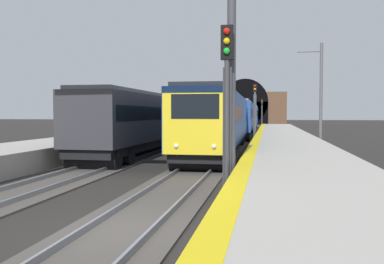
{
  "coord_description": "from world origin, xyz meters",
  "views": [
    {
      "loc": [
        -8.59,
        -3.12,
        2.6
      ],
      "look_at": [
        15.05,
        1.21,
        1.53
      ],
      "focal_mm": 38.97,
      "sensor_mm": 36.0,
      "label": 1
    }
  ],
  "objects_px": {
    "railway_signal_mid": "(255,108)",
    "train_adjacent_platform": "(197,117)",
    "overhead_signal_gantry": "(103,19)",
    "catenary_mast_near": "(321,95)",
    "train_main_approaching": "(240,117)",
    "railway_signal_near": "(227,94)",
    "railway_signal_far": "(262,110)"
  },
  "relations": [
    {
      "from": "railway_signal_mid",
      "to": "overhead_signal_gantry",
      "type": "distance_m",
      "value": 27.28
    },
    {
      "from": "train_adjacent_platform",
      "to": "railway_signal_far",
      "type": "xyz_separation_m",
      "value": [
        39.58,
        -6.57,
        1.09
      ]
    },
    {
      "from": "railway_signal_far",
      "to": "railway_signal_mid",
      "type": "bearing_deg",
      "value": 0.0
    },
    {
      "from": "railway_signal_far",
      "to": "overhead_signal_gantry",
      "type": "bearing_deg",
      "value": -3.36
    },
    {
      "from": "train_main_approaching",
      "to": "railway_signal_far",
      "type": "bearing_deg",
      "value": 176.29
    },
    {
      "from": "train_adjacent_platform",
      "to": "railway_signal_far",
      "type": "bearing_deg",
      "value": -8.84
    },
    {
      "from": "train_main_approaching",
      "to": "overhead_signal_gantry",
      "type": "relative_size",
      "value": 6.7
    },
    {
      "from": "railway_signal_near",
      "to": "catenary_mast_near",
      "type": "distance_m",
      "value": 18.5
    },
    {
      "from": "train_adjacent_platform",
      "to": "railway_signal_near",
      "type": "xyz_separation_m",
      "value": [
        -32.73,
        -6.57,
        0.98
      ]
    },
    {
      "from": "railway_signal_mid",
      "to": "catenary_mast_near",
      "type": "distance_m",
      "value": 10.65
    },
    {
      "from": "railway_signal_mid",
      "to": "catenary_mast_near",
      "type": "xyz_separation_m",
      "value": [
        -9.43,
        -4.9,
        0.72
      ]
    },
    {
      "from": "catenary_mast_near",
      "to": "railway_signal_far",
      "type": "bearing_deg",
      "value": 5.15
    },
    {
      "from": "train_adjacent_platform",
      "to": "overhead_signal_gantry",
      "type": "distance_m",
      "value": 32.57
    },
    {
      "from": "railway_signal_near",
      "to": "railway_signal_mid",
      "type": "xyz_separation_m",
      "value": [
        27.26,
        0.0,
        -0.05
      ]
    },
    {
      "from": "railway_signal_near",
      "to": "railway_signal_far",
      "type": "relative_size",
      "value": 0.96
    },
    {
      "from": "railway_signal_mid",
      "to": "railway_signal_far",
      "type": "height_order",
      "value": "railway_signal_far"
    },
    {
      "from": "railway_signal_mid",
      "to": "overhead_signal_gantry",
      "type": "height_order",
      "value": "overhead_signal_gantry"
    },
    {
      "from": "train_adjacent_platform",
      "to": "catenary_mast_near",
      "type": "distance_m",
      "value": 18.88
    },
    {
      "from": "train_adjacent_platform",
      "to": "overhead_signal_gantry",
      "type": "relative_size",
      "value": 6.39
    },
    {
      "from": "overhead_signal_gantry",
      "to": "catenary_mast_near",
      "type": "xyz_separation_m",
      "value": [
        17.39,
        -9.12,
        -1.88
      ]
    },
    {
      "from": "railway_signal_mid",
      "to": "railway_signal_far",
      "type": "distance_m",
      "value": 45.04
    },
    {
      "from": "railway_signal_near",
      "to": "railway_signal_far",
      "type": "height_order",
      "value": "railway_signal_far"
    },
    {
      "from": "railway_signal_mid",
      "to": "train_adjacent_platform",
      "type": "bearing_deg",
      "value": -129.75
    },
    {
      "from": "overhead_signal_gantry",
      "to": "railway_signal_near",
      "type": "bearing_deg",
      "value": -95.89
    },
    {
      "from": "train_adjacent_platform",
      "to": "catenary_mast_near",
      "type": "relative_size",
      "value": 7.52
    },
    {
      "from": "railway_signal_near",
      "to": "train_main_approaching",
      "type": "bearing_deg",
      "value": -176.87
    },
    {
      "from": "catenary_mast_near",
      "to": "train_main_approaching",
      "type": "bearing_deg",
      "value": 22.75
    },
    {
      "from": "train_adjacent_platform",
      "to": "railway_signal_mid",
      "type": "bearing_deg",
      "value": -129.17
    },
    {
      "from": "overhead_signal_gantry",
      "to": "train_adjacent_platform",
      "type": "bearing_deg",
      "value": 4.18
    },
    {
      "from": "train_main_approaching",
      "to": "train_adjacent_platform",
      "type": "xyz_separation_m",
      "value": [
        -1.23,
        4.72,
        -0.0
      ]
    },
    {
      "from": "train_main_approaching",
      "to": "catenary_mast_near",
      "type": "height_order",
      "value": "catenary_mast_near"
    },
    {
      "from": "railway_signal_mid",
      "to": "railway_signal_far",
      "type": "bearing_deg",
      "value": -180.0
    }
  ]
}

